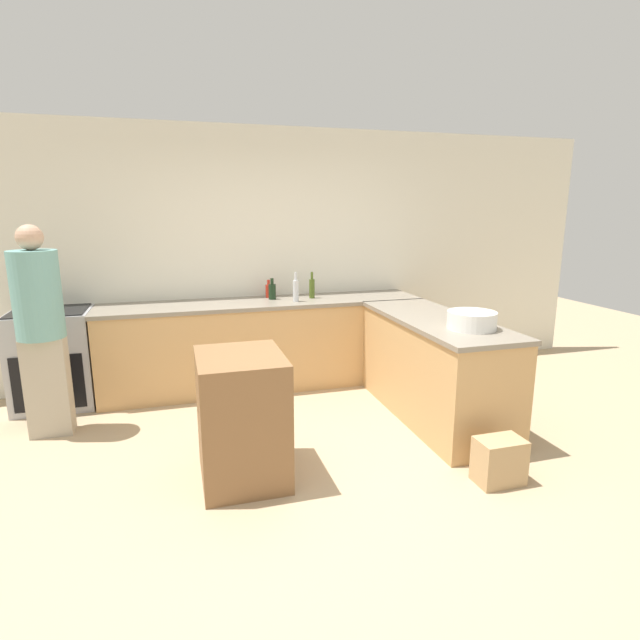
% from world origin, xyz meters
% --- Properties ---
extents(ground_plane, '(14.00, 14.00, 0.00)m').
position_xyz_m(ground_plane, '(0.00, 0.00, 0.00)').
color(ground_plane, tan).
extents(wall_back, '(8.00, 0.06, 2.70)m').
position_xyz_m(wall_back, '(0.00, 2.34, 1.35)').
color(wall_back, silver).
rests_on(wall_back, ground_plane).
extents(counter_back, '(3.33, 0.69, 0.92)m').
position_xyz_m(counter_back, '(0.00, 1.98, 0.46)').
color(counter_back, tan).
rests_on(counter_back, ground_plane).
extents(counter_peninsula, '(0.69, 1.84, 0.92)m').
position_xyz_m(counter_peninsula, '(1.32, 0.75, 0.46)').
color(counter_peninsula, tan).
rests_on(counter_peninsula, ground_plane).
extents(range_oven, '(0.71, 0.63, 0.93)m').
position_xyz_m(range_oven, '(-2.02, 1.99, 0.46)').
color(range_oven, '#ADADB2').
rests_on(range_oven, ground_plane).
extents(island_table, '(0.58, 0.69, 0.89)m').
position_xyz_m(island_table, '(-0.48, 0.16, 0.45)').
color(island_table, brown).
rests_on(island_table, ground_plane).
extents(mixing_bowl, '(0.39, 0.39, 0.14)m').
position_xyz_m(mixing_bowl, '(1.38, 0.30, 0.99)').
color(mixing_bowl, white).
rests_on(mixing_bowl, counter_peninsula).
extents(wine_bottle_dark, '(0.08, 0.08, 0.22)m').
position_xyz_m(wine_bottle_dark, '(0.10, 2.05, 1.01)').
color(wine_bottle_dark, black).
rests_on(wine_bottle_dark, counter_back).
extents(olive_oil_bottle, '(0.06, 0.06, 0.28)m').
position_xyz_m(olive_oil_bottle, '(0.53, 2.01, 1.03)').
color(olive_oil_bottle, '#475B1E').
rests_on(olive_oil_bottle, counter_back).
extents(vinegar_bottle_clear, '(0.06, 0.06, 0.30)m').
position_xyz_m(vinegar_bottle_clear, '(0.31, 1.85, 1.04)').
color(vinegar_bottle_clear, silver).
rests_on(vinegar_bottle_clear, counter_back).
extents(hot_sauce_bottle, '(0.07, 0.07, 0.19)m').
position_xyz_m(hot_sauce_bottle, '(0.09, 2.17, 0.99)').
color(hot_sauce_bottle, red).
rests_on(hot_sauce_bottle, counter_back).
extents(person_by_range, '(0.36, 0.36, 1.74)m').
position_xyz_m(person_by_range, '(-1.93, 1.30, 0.94)').
color(person_by_range, '#ADA38E').
rests_on(person_by_range, ground_plane).
extents(paper_bag, '(0.32, 0.21, 0.32)m').
position_xyz_m(paper_bag, '(1.19, -0.42, 0.16)').
color(paper_bag, tan).
rests_on(paper_bag, ground_plane).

